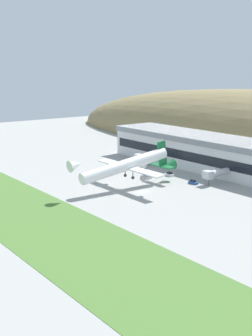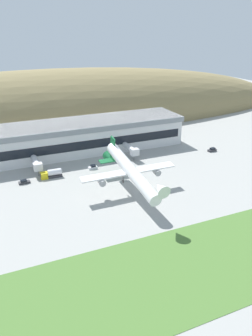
% 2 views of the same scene
% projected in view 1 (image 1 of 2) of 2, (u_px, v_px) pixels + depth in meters
% --- Properties ---
extents(ground_plane, '(442.14, 442.14, 0.00)m').
position_uv_depth(ground_plane, '(142.00, 192.00, 163.05)').
color(ground_plane, '#9E9E99').
extents(grass_strip_foreground, '(397.92, 30.44, 0.08)m').
position_uv_depth(grass_strip_foreground, '(28.00, 215.00, 137.81)').
color(grass_strip_foreground, '#4C7533').
rests_on(grass_strip_foreground, ground_plane).
extents(terminal_building, '(103.03, 22.47, 13.93)m').
position_uv_depth(terminal_building, '(208.00, 150.00, 198.47)').
color(terminal_building, silver).
rests_on(terminal_building, ground_plane).
extents(jetway_0, '(3.38, 12.07, 5.43)m').
position_uv_depth(jetway_0, '(145.00, 156.00, 205.11)').
color(jetway_0, silver).
rests_on(jetway_0, ground_plane).
extents(jetway_1, '(3.38, 12.17, 5.43)m').
position_uv_depth(jetway_1, '(215.00, 173.00, 172.95)').
color(jetway_1, silver).
rests_on(jetway_1, ground_plane).
extents(cargo_airplane, '(34.65, 46.21, 12.35)m').
position_uv_depth(cargo_airplane, '(127.00, 166.00, 165.31)').
color(cargo_airplane, white).
extents(service_car_1, '(3.66, 1.93, 1.67)m').
position_uv_depth(service_car_1, '(169.00, 174.00, 185.85)').
color(service_car_1, silver).
rests_on(service_car_1, ground_plane).
extents(service_car_2, '(4.27, 2.01, 1.43)m').
position_uv_depth(service_car_2, '(122.00, 164.00, 205.90)').
color(service_car_2, '#333338').
rests_on(service_car_2, ground_plane).
extents(service_car_3, '(3.79, 1.81, 1.54)m').
position_uv_depth(service_car_3, '(193.00, 182.00, 173.54)').
color(service_car_3, '#264C99').
rests_on(service_car_3, ground_plane).
extents(fuel_truck, '(8.21, 2.70, 3.29)m').
position_uv_depth(fuel_truck, '(139.00, 166.00, 198.12)').
color(fuel_truck, gold).
rests_on(fuel_truck, ground_plane).
extents(traffic_cone_0, '(0.52, 0.52, 0.58)m').
position_uv_depth(traffic_cone_0, '(140.00, 179.00, 179.87)').
color(traffic_cone_0, orange).
rests_on(traffic_cone_0, ground_plane).
extents(traffic_cone_1, '(0.52, 0.52, 0.58)m').
position_uv_depth(traffic_cone_1, '(160.00, 184.00, 172.98)').
color(traffic_cone_1, orange).
rests_on(traffic_cone_1, ground_plane).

